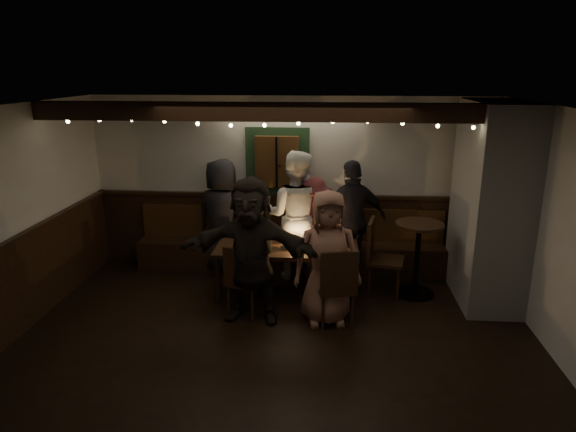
# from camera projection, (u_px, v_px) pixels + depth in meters

# --- Properties ---
(room) EXTENTS (6.02, 5.01, 2.62)m
(room) POSITION_uv_depth(u_px,v_px,m) (366.00, 220.00, 6.70)
(room) COLOR black
(room) RESTS_ON ground
(dining_table) EXTENTS (1.90, 0.81, 0.82)m
(dining_table) POSITION_uv_depth(u_px,v_px,m) (287.00, 251.00, 6.89)
(dining_table) COLOR black
(dining_table) RESTS_ON ground
(chair_near_left) EXTENTS (0.54, 0.54, 0.92)m
(chair_near_left) POSITION_uv_depth(u_px,v_px,m) (243.00, 278.00, 6.27)
(chair_near_left) COLOR black
(chair_near_left) RESTS_ON ground
(chair_near_right) EXTENTS (0.53, 0.53, 0.98)m
(chair_near_right) POSITION_uv_depth(u_px,v_px,m) (337.00, 283.00, 6.03)
(chair_near_right) COLOR black
(chair_near_right) RESTS_ON ground
(chair_end) EXTENTS (0.55, 0.55, 1.04)m
(chair_end) POSITION_uv_depth(u_px,v_px,m) (378.00, 253.00, 6.92)
(chair_end) COLOR black
(chair_end) RESTS_ON ground
(high_top) EXTENTS (0.64, 0.64, 1.02)m
(high_top) POSITION_uv_depth(u_px,v_px,m) (418.00, 250.00, 6.86)
(high_top) COLOR black
(high_top) RESTS_ON ground
(person_a) EXTENTS (0.97, 0.78, 1.72)m
(person_a) POSITION_uv_depth(u_px,v_px,m) (222.00, 216.00, 7.62)
(person_a) COLOR black
(person_a) RESTS_ON ground
(person_b) EXTENTS (0.58, 0.43, 1.48)m
(person_b) POSITION_uv_depth(u_px,v_px,m) (256.00, 225.00, 7.58)
(person_b) COLOR black
(person_b) RESTS_ON ground
(person_c) EXTENTS (1.01, 0.84, 1.88)m
(person_c) POSITION_uv_depth(u_px,v_px,m) (295.00, 215.00, 7.40)
(person_c) COLOR white
(person_c) RESTS_ON ground
(person_d) EXTENTS (1.05, 0.73, 1.49)m
(person_d) POSITION_uv_depth(u_px,v_px,m) (312.00, 227.00, 7.48)
(person_d) COLOR #592528
(person_d) RESTS_ON ground
(person_e) EXTENTS (1.11, 0.72, 1.75)m
(person_e) POSITION_uv_depth(u_px,v_px,m) (352.00, 220.00, 7.38)
(person_e) COLOR black
(person_e) RESTS_ON ground
(person_f) EXTENTS (1.70, 0.69, 1.78)m
(person_f) POSITION_uv_depth(u_px,v_px,m) (251.00, 250.00, 6.12)
(person_f) COLOR black
(person_f) RESTS_ON ground
(person_g) EXTENTS (0.87, 0.64, 1.64)m
(person_g) POSITION_uv_depth(u_px,v_px,m) (327.00, 258.00, 6.07)
(person_g) COLOR #966552
(person_g) RESTS_ON ground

